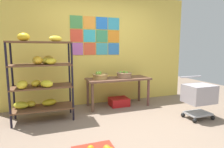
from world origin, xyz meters
TOP-DOWN VIEW (x-y plane):
  - ground at (0.00, 0.00)m, footprint 9.54×9.54m
  - back_wall_with_art at (-0.00, 1.80)m, footprint 4.64×0.07m
  - banana_shelf_unit at (-1.33, 1.06)m, footprint 1.07×0.59m
  - display_table at (0.32, 1.38)m, footprint 1.45×0.57m
  - fruit_basket_back_right at (-0.11, 1.39)m, footprint 0.35×0.35m
  - fruit_basket_right at (0.45, 1.35)m, footprint 0.35×0.35m
  - produce_crate_under_table at (0.35, 1.40)m, footprint 0.43×0.35m
  - shopping_cart at (1.47, 0.15)m, footprint 0.53×0.45m

SIDE VIEW (x-z plane):
  - ground at x=0.00m, z-range 0.00..0.00m
  - produce_crate_under_table at x=0.35m, z-range 0.00..0.18m
  - shopping_cart at x=1.47m, z-range 0.06..0.85m
  - display_table at x=0.32m, z-range 0.24..0.90m
  - fruit_basket_right at x=0.45m, z-range 0.65..0.80m
  - fruit_basket_back_right at x=-0.11m, z-range 0.64..0.81m
  - banana_shelf_unit at x=-1.33m, z-range 0.08..1.67m
  - back_wall_with_art at x=0.00m, z-range 0.00..2.62m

